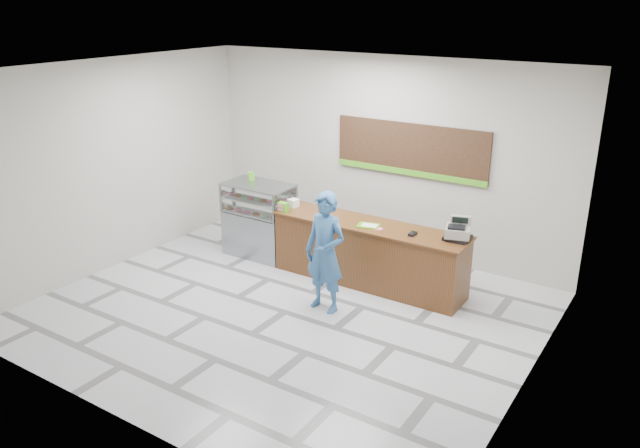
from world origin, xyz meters
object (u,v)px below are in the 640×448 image
Objects in this scene: serving_tray at (368,226)px; sales_counter at (368,254)px; cash_register at (458,231)px; customer at (325,252)px; display_case at (259,219)px.

sales_counter is at bearing 98.34° from serving_tray.
cash_register is (1.42, 0.13, 0.64)m from sales_counter.
cash_register is at bearing -5.21° from serving_tray.
customer is (-0.11, -1.12, 0.39)m from sales_counter.
customer is at bearing -27.97° from display_case.
display_case is at bearing 156.46° from customer.
cash_register is 1.99m from customer.
customer is (2.11, -1.12, 0.23)m from display_case.
serving_tray is 1.04m from customer.
serving_tray is (0.04, -0.10, 0.52)m from sales_counter.
display_case is 2.30m from serving_tray.
customer reaches higher than serving_tray.
display_case is at bearing 162.43° from serving_tray.
cash_register is 1.40m from serving_tray.
display_case is at bearing -180.00° from sales_counter.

